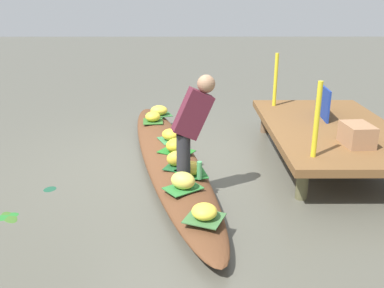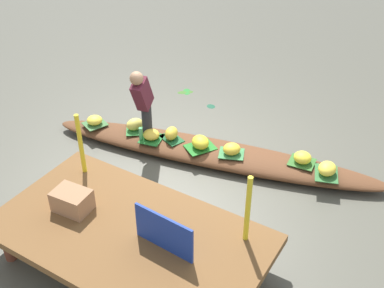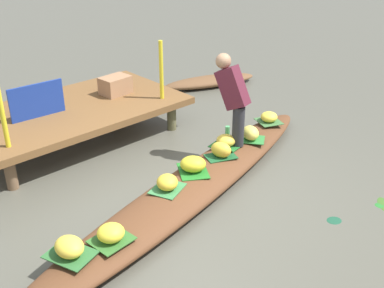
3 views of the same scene
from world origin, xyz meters
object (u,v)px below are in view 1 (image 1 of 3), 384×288
Objects in this scene: banana_bunch_6 at (159,110)px; water_bottle at (199,170)px; produce_crate at (357,135)px; banana_bunch_1 at (177,158)px; market_banner at (323,102)px; banana_bunch_7 at (183,180)px; vendor_person at (192,122)px; banana_bunch_0 at (176,145)px; banana_bunch_5 at (204,211)px; banana_bunch_2 at (191,168)px; banana_bunch_3 at (153,117)px; vendor_boat at (169,156)px; banana_bunch_4 at (171,135)px.

water_bottle is (2.78, 0.66, 0.02)m from banana_bunch_6.
produce_crate reaches higher than water_bottle.
banana_bunch_1 is 2.60m from market_banner.
vendor_person is at bearing 159.66° from banana_bunch_7.
banana_bunch_0 is at bearing -176.75° from banana_bunch_1.
water_bottle is at bearing -178.27° from banana_bunch_5.
banana_bunch_3 is (-2.25, -0.64, 0.01)m from banana_bunch_2.
banana_bunch_1 is at bearing -54.85° from market_banner.
vendor_person is at bearing -45.74° from market_banner.
banana_bunch_2 is 1.03× the size of banana_bunch_5.
produce_crate is at bearing 5.43° from market_banner.
market_banner reaches higher than produce_crate.
market_banner is (-1.75, 1.92, 0.39)m from water_bottle.
banana_bunch_0 is at bearing -174.70° from banana_bunch_7.
vendor_boat is at bearing -158.56° from water_bottle.
banana_bunch_0 reaches higher than banana_bunch_4.
banana_bunch_7 is (1.17, 0.11, 0.00)m from banana_bunch_0.
produce_crate is at bearing 108.14° from banana_bunch_7.
vendor_boat is 20.62× the size of banana_bunch_2.
banana_bunch_5 is 3.77m from banana_bunch_6.
banana_bunch_0 is 0.95m from water_bottle.
banana_bunch_6 reaches higher than banana_bunch_2.
produce_crate is (0.46, 2.26, 0.30)m from banana_bunch_0.
banana_bunch_0 reaches higher than vendor_boat.
vendor_person reaches higher than vendor_boat.
vendor_boat is 19.49× the size of banana_bunch_1.
banana_bunch_5 is at bearing 6.79° from vendor_person.
vendor_boat is 0.28m from banana_bunch_0.
market_banner is (-0.84, 2.22, 0.40)m from banana_bunch_0.
banana_bunch_4 is (-1.27, -0.30, 0.01)m from banana_bunch_2.
banana_bunch_3 is 1.22× the size of water_bottle.
banana_bunch_1 is at bearing -146.18° from water_bottle.
banana_bunch_0 is 1.23× the size of banana_bunch_5.
water_bottle is (0.91, 0.29, 0.01)m from banana_bunch_0.
market_banner is at bearing 128.75° from banana_bunch_2.
banana_bunch_2 is 0.97× the size of banana_bunch_4.
water_bottle is (-0.93, -0.03, 0.03)m from banana_bunch_5.
banana_bunch_1 reaches higher than vendor_boat.
vendor_boat is at bearing -104.13° from produce_crate.
produce_crate is at bearing 68.08° from banana_bunch_4.
banana_bunch_0 is 2.40m from market_banner.
water_bottle is at bearing 9.28° from vendor_boat.
banana_bunch_7 is (3.04, 0.48, 0.01)m from banana_bunch_6.
banana_bunch_2 is (0.27, 0.17, -0.02)m from banana_bunch_1.
market_banner reaches higher than banana_bunch_7.
banana_bunch_1 is 1.36m from banana_bunch_5.
vendor_person is (0.38, 0.18, 0.59)m from banana_bunch_1.
banana_bunch_6 is at bearing -170.54° from banana_bunch_1.
banana_bunch_0 is 0.41× the size of market_banner.
produce_crate is (0.95, 2.36, 0.31)m from banana_bunch_4.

